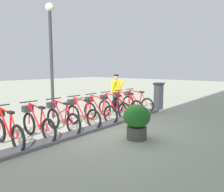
{
  "coord_description": "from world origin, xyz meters",
  "views": [
    {
      "loc": [
        -4.79,
        5.06,
        1.96
      ],
      "look_at": [
        0.5,
        -1.27,
        0.9
      ],
      "focal_mm": 34.72,
      "sensor_mm": 36.0,
      "label": 1
    }
  ],
  "objects": [
    {
      "name": "lamp_post",
      "position": [
        2.49,
        0.03,
        2.84
      ],
      "size": [
        0.32,
        0.32,
        4.4
      ],
      "color": "#2D2D33",
      "rests_on": "ground"
    },
    {
      "name": "worker_near_rack",
      "position": [
        1.73,
        -3.04,
        0.91
      ],
      "size": [
        0.51,
        0.66,
        1.66
      ],
      "color": "white",
      "rests_on": "ground"
    },
    {
      "name": "ground_plane",
      "position": [
        0.0,
        0.0,
        0.0
      ],
      "size": [
        60.0,
        60.0,
        0.0
      ],
      "primitive_type": "plane",
      "color": "#ADB099"
    },
    {
      "name": "bike_docked_4",
      "position": [
        0.62,
        0.2,
        0.43
      ],
      "size": [
        1.72,
        0.54,
        1.02
      ],
      "color": "black",
      "rests_on": "ground"
    },
    {
      "name": "planter_bush",
      "position": [
        -1.57,
        0.13,
        0.54
      ],
      "size": [
        0.76,
        0.76,
        0.97
      ],
      "color": "#59544C",
      "rests_on": "ground"
    },
    {
      "name": "bike_docked_5",
      "position": [
        0.62,
        1.03,
        0.43
      ],
      "size": [
        1.72,
        0.54,
        1.02
      ],
      "color": "black",
      "rests_on": "ground"
    },
    {
      "name": "bike_docked_1",
      "position": [
        0.62,
        -2.31,
        0.43
      ],
      "size": [
        1.72,
        0.54,
        1.02
      ],
      "color": "black",
      "rests_on": "ground"
    },
    {
      "name": "bike_docked_3",
      "position": [
        0.62,
        -0.64,
        0.43
      ],
      "size": [
        1.72,
        0.54,
        1.02
      ],
      "color": "black",
      "rests_on": "ground"
    },
    {
      "name": "dock_rail_base",
      "position": [
        0.0,
        0.0,
        0.05
      ],
      "size": [
        0.44,
        7.49,
        0.1
      ],
      "primitive_type": "cube",
      "color": "#47474C",
      "rests_on": "ground"
    },
    {
      "name": "bike_docked_6",
      "position": [
        0.62,
        1.87,
        0.43
      ],
      "size": [
        1.72,
        0.54,
        1.02
      ],
      "color": "black",
      "rests_on": "ground"
    },
    {
      "name": "payment_kiosk",
      "position": [
        0.05,
        -4.19,
        0.67
      ],
      "size": [
        0.36,
        0.52,
        1.28
      ],
      "color": "#38383D",
      "rests_on": "ground"
    },
    {
      "name": "bike_docked_7",
      "position": [
        0.62,
        2.7,
        0.43
      ],
      "size": [
        1.72,
        0.54,
        1.02
      ],
      "color": "black",
      "rests_on": "ground"
    },
    {
      "name": "bike_docked_0",
      "position": [
        0.62,
        -3.15,
        0.43
      ],
      "size": [
        1.72,
        0.54,
        1.02
      ],
      "color": "black",
      "rests_on": "ground"
    },
    {
      "name": "bike_docked_2",
      "position": [
        0.62,
        -1.47,
        0.43
      ],
      "size": [
        1.72,
        0.54,
        1.02
      ],
      "color": "black",
      "rests_on": "ground"
    }
  ]
}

